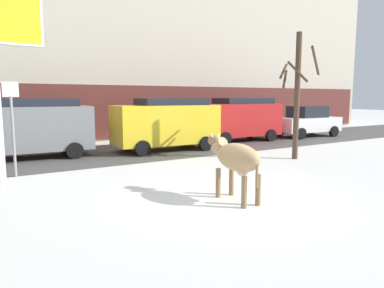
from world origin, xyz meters
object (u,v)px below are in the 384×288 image
at_px(car_grey_van, 30,127).
at_px(car_yellow_van, 166,123).
at_px(bare_tree_right_lot, 297,92).
at_px(car_white_sedan, 307,122).
at_px(pedestrian_by_cars, 179,124).
at_px(cow_tan, 236,158).
at_px(street_sign, 12,121).
at_px(pedestrian_near_billboard, 47,130).
at_px(car_red_van, 239,118).

bearing_deg(car_grey_van, car_yellow_van, -9.80).
bearing_deg(bare_tree_right_lot, car_white_sedan, 37.28).
bearing_deg(car_grey_van, pedestrian_by_cars, 15.17).
height_order(cow_tan, car_yellow_van, car_yellow_van).
bearing_deg(bare_tree_right_lot, street_sign, 166.66).
bearing_deg(pedestrian_near_billboard, car_yellow_van, -34.61).
xyz_separation_m(car_red_van, pedestrian_by_cars, (-2.52, 2.12, -0.36)).
bearing_deg(pedestrian_by_cars, car_white_sedan, -19.08).
bearing_deg(car_grey_van, cow_tan, -70.14).
xyz_separation_m(pedestrian_near_billboard, bare_tree_right_lot, (7.63, -7.68, 1.68)).
xyz_separation_m(cow_tan, car_red_van, (7.27, 8.73, 0.25)).
distance_m(car_yellow_van, pedestrian_by_cars, 3.94).
bearing_deg(car_white_sedan, bare_tree_right_lot, -142.72).
bearing_deg(car_red_van, car_white_sedan, -5.34).
bearing_deg(pedestrian_near_billboard, bare_tree_right_lot, -45.21).
relative_size(car_red_van, car_white_sedan, 1.09).
distance_m(pedestrian_by_cars, bare_tree_right_lot, 7.90).
height_order(pedestrian_by_cars, bare_tree_right_lot, bare_tree_right_lot).
xyz_separation_m(cow_tan, pedestrian_near_billboard, (-2.14, 10.85, -0.11)).
bearing_deg(bare_tree_right_lot, cow_tan, -150.03).
xyz_separation_m(pedestrian_near_billboard, pedestrian_by_cars, (6.89, 0.00, 0.00)).
distance_m(car_grey_van, bare_tree_right_lot, 10.34).
height_order(cow_tan, car_grey_van, car_grey_van).
bearing_deg(car_red_van, pedestrian_near_billboard, 167.33).
xyz_separation_m(car_yellow_van, pedestrian_near_billboard, (-4.47, 3.09, -0.36)).
bearing_deg(car_white_sedan, car_grey_van, 178.37).
distance_m(pedestrian_near_billboard, street_sign, 5.80).
height_order(car_red_van, car_white_sedan, car_red_van).
bearing_deg(car_yellow_van, car_red_van, 11.11).
relative_size(pedestrian_by_cars, bare_tree_right_lot, 0.36).
bearing_deg(car_yellow_van, car_white_sedan, 2.96).
height_order(car_yellow_van, car_red_van, same).
distance_m(cow_tan, pedestrian_near_billboard, 11.06).
distance_m(pedestrian_by_cars, street_sign, 10.35).
bearing_deg(cow_tan, car_grey_van, 109.86).
relative_size(pedestrian_near_billboard, street_sign, 0.61).
distance_m(car_grey_van, pedestrian_by_cars, 8.19).
height_order(car_grey_van, car_white_sedan, car_grey_van).
height_order(cow_tan, street_sign, street_sign).
distance_m(car_grey_van, pedestrian_near_billboard, 2.39).
xyz_separation_m(car_red_van, car_white_sedan, (4.92, -0.46, -0.33)).
bearing_deg(car_yellow_van, street_sign, -159.81).
xyz_separation_m(car_grey_van, bare_tree_right_lot, (8.63, -5.54, 1.32)).
xyz_separation_m(car_yellow_van, bare_tree_right_lot, (3.16, -4.60, 1.32)).
bearing_deg(pedestrian_by_cars, bare_tree_right_lot, -84.51).
height_order(car_yellow_van, pedestrian_near_billboard, car_yellow_van).
distance_m(car_red_van, pedestrian_near_billboard, 9.65).
xyz_separation_m(cow_tan, street_sign, (-4.03, 5.42, 0.68)).
xyz_separation_m(car_grey_van, pedestrian_near_billboard, (1.01, 2.14, -0.36)).
bearing_deg(cow_tan, pedestrian_near_billboard, 101.16).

